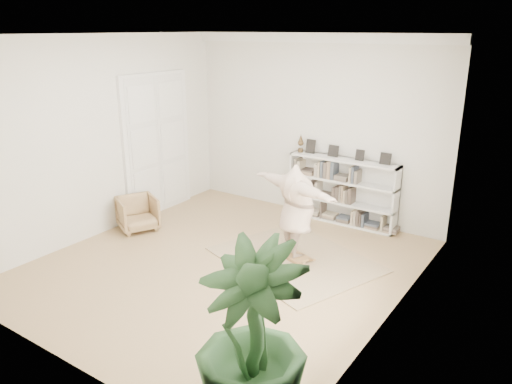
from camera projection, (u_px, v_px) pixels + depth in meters
floor at (225, 265)px, 8.15m from camera, size 6.00×6.00×0.00m
room_shell at (317, 38)px, 9.36m from camera, size 6.00×6.00×6.00m
doors at (157, 146)px, 10.17m from camera, size 0.09×1.78×2.92m
bookshelf at (342, 192)px, 9.76m from camera, size 2.20×0.35×1.64m
armchair at (138, 213)px, 9.50m from camera, size 0.94×0.93×0.64m
rug at (295, 259)px, 8.33m from camera, size 3.04×2.74×0.02m
rocker_board at (295, 256)px, 8.31m from camera, size 0.57×0.45×0.11m
person at (296, 209)px, 8.04m from camera, size 1.99×1.16×1.57m
houseplant at (251, 339)px, 4.62m from camera, size 1.15×1.15×1.89m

